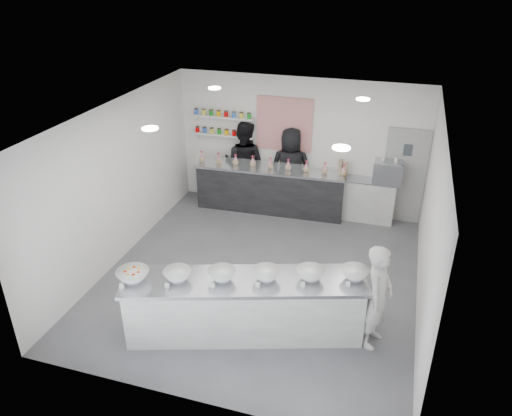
{
  "coord_description": "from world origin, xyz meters",
  "views": [
    {
      "loc": [
        2.14,
        -7.27,
        5.24
      ],
      "look_at": [
        -0.2,
        0.4,
        1.17
      ],
      "focal_mm": 35.0,
      "sensor_mm": 36.0,
      "label": 1
    }
  ],
  "objects_px": {
    "back_bar": "(270,190)",
    "espresso_machine": "(388,172)",
    "staff_right": "(290,169)",
    "prep_counter": "(245,307)",
    "espresso_ledge": "(365,200)",
    "woman_prep": "(377,297)",
    "staff_left": "(244,163)"
  },
  "relations": [
    {
      "from": "staff_left",
      "to": "staff_right",
      "type": "height_order",
      "value": "staff_left"
    },
    {
      "from": "espresso_ledge",
      "to": "staff_right",
      "type": "bearing_deg",
      "value": 177.64
    },
    {
      "from": "back_bar",
      "to": "staff_left",
      "type": "relative_size",
      "value": 1.7
    },
    {
      "from": "prep_counter",
      "to": "staff_left",
      "type": "xyz_separation_m",
      "value": [
        -1.45,
        4.38,
        0.49
      ]
    },
    {
      "from": "back_bar",
      "to": "espresso_machine",
      "type": "xyz_separation_m",
      "value": [
        2.51,
        0.18,
        0.66
      ]
    },
    {
      "from": "staff_right",
      "to": "staff_left",
      "type": "bearing_deg",
      "value": -9.08
    },
    {
      "from": "espresso_machine",
      "to": "staff_left",
      "type": "height_order",
      "value": "staff_left"
    },
    {
      "from": "woman_prep",
      "to": "staff_right",
      "type": "bearing_deg",
      "value": 40.7
    },
    {
      "from": "back_bar",
      "to": "woman_prep",
      "type": "bearing_deg",
      "value": -57.22
    },
    {
      "from": "back_bar",
      "to": "espresso_machine",
      "type": "bearing_deg",
      "value": 1.59
    },
    {
      "from": "staff_left",
      "to": "prep_counter",
      "type": "bearing_deg",
      "value": 109.73
    },
    {
      "from": "espresso_ledge",
      "to": "staff_right",
      "type": "height_order",
      "value": "staff_right"
    },
    {
      "from": "woman_prep",
      "to": "staff_left",
      "type": "height_order",
      "value": "staff_left"
    },
    {
      "from": "prep_counter",
      "to": "woman_prep",
      "type": "relative_size",
      "value": 2.17
    },
    {
      "from": "back_bar",
      "to": "espresso_machine",
      "type": "relative_size",
      "value": 5.58
    },
    {
      "from": "woman_prep",
      "to": "staff_left",
      "type": "bearing_deg",
      "value": 51.22
    },
    {
      "from": "espresso_ledge",
      "to": "woman_prep",
      "type": "xyz_separation_m",
      "value": [
        0.56,
        -3.94,
        0.35
      ]
    },
    {
      "from": "espresso_machine",
      "to": "woman_prep",
      "type": "distance_m",
      "value": 3.96
    },
    {
      "from": "back_bar",
      "to": "staff_right",
      "type": "height_order",
      "value": "staff_right"
    },
    {
      "from": "espresso_ledge",
      "to": "espresso_machine",
      "type": "distance_m",
      "value": 0.82
    },
    {
      "from": "staff_right",
      "to": "prep_counter",
      "type": "bearing_deg",
      "value": 85.5
    },
    {
      "from": "espresso_ledge",
      "to": "staff_right",
      "type": "xyz_separation_m",
      "value": [
        -1.7,
        0.07,
        0.48
      ]
    },
    {
      "from": "prep_counter",
      "to": "woman_prep",
      "type": "xyz_separation_m",
      "value": [
        1.91,
        0.36,
        0.34
      ]
    },
    {
      "from": "back_bar",
      "to": "woman_prep",
      "type": "distance_m",
      "value": 4.62
    },
    {
      "from": "back_bar",
      "to": "espresso_ledge",
      "type": "distance_m",
      "value": 2.11
    },
    {
      "from": "espresso_machine",
      "to": "staff_right",
      "type": "distance_m",
      "value": 2.12
    },
    {
      "from": "prep_counter",
      "to": "espresso_machine",
      "type": "bearing_deg",
      "value": 49.94
    },
    {
      "from": "espresso_ledge",
      "to": "staff_left",
      "type": "bearing_deg",
      "value": 178.56
    },
    {
      "from": "woman_prep",
      "to": "back_bar",
      "type": "bearing_deg",
      "value": 46.58
    },
    {
      "from": "prep_counter",
      "to": "espresso_ledge",
      "type": "xyz_separation_m",
      "value": [
        1.35,
        4.31,
        -0.02
      ]
    },
    {
      "from": "staff_left",
      "to": "espresso_machine",
      "type": "bearing_deg",
      "value": -179.82
    },
    {
      "from": "espresso_ledge",
      "to": "staff_left",
      "type": "relative_size",
      "value": 0.65
    }
  ]
}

